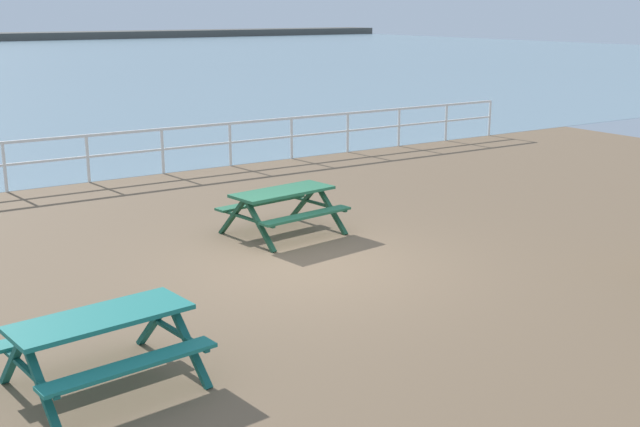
{
  "coord_description": "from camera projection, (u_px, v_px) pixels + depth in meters",
  "views": [
    {
      "loc": [
        -6.16,
        -9.69,
        3.76
      ],
      "look_at": [
        0.18,
        -0.05,
        0.8
      ],
      "focal_mm": 44.8,
      "sensor_mm": 36.0,
      "label": 1
    }
  ],
  "objects": [
    {
      "name": "picnic_table_near_right",
      "position": [
        283.0,
        201.0,
        13.61
      ],
      "size": [
        1.99,
        1.75,
        0.8
      ],
      "rotation": [
        0.0,
        0.0,
        0.14
      ],
      "color": "#286B47",
      "rests_on": "ground"
    },
    {
      "name": "picnic_table_mid_centre",
      "position": [
        102.0,
        333.0,
        8.07
      ],
      "size": [
        1.96,
        1.72,
        0.8
      ],
      "rotation": [
        0.0,
        0.0,
        0.11
      ],
      "color": "#1E7A70",
      "rests_on": "ground"
    },
    {
      "name": "ground_plane",
      "position": [
        309.0,
        272.0,
        12.08
      ],
      "size": [
        30.0,
        24.0,
        0.2
      ],
      "primitive_type": "cube",
      "color": "brown"
    },
    {
      "name": "seaward_railing",
      "position": [
        126.0,
        146.0,
        18.14
      ],
      "size": [
        23.07,
        0.07,
        1.08
      ],
      "color": "white",
      "rests_on": "ground"
    }
  ]
}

